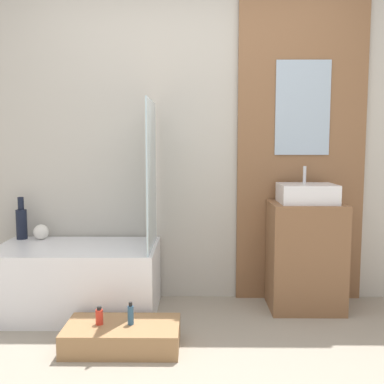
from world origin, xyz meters
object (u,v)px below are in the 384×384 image
Objects in this scene: wooden_step_bench at (122,336)px; bottle_soap_secondary at (131,314)px; bathtub at (77,279)px; vase_round_light at (41,232)px; vase_tall_dark at (22,222)px; bottle_soap_primary at (99,316)px; sink at (307,193)px.

wooden_step_bench is 0.15m from bottle_soap_secondary.
vase_round_light is (-0.34, 0.23, 0.31)m from bathtub.
wooden_step_bench is at bearing -53.41° from bathtub.
wooden_step_bench is 5.95× the size of vase_round_light.
vase_round_light is (0.16, -0.02, -0.08)m from vase_tall_dark.
wooden_step_bench is 0.19m from bottle_soap_primary.
vase_tall_dark reaches higher than vase_round_light.
bathtub is 9.96× the size of vase_round_light.
bathtub is at bearing -26.39° from vase_tall_dark.
wooden_step_bench is at bearing -46.39° from vase_round_light.
wooden_step_bench is 1.65m from sink.
vase_round_light is 1.07m from bottle_soap_primary.
sink is at bearing 27.93° from wooden_step_bench.
sink reaches higher than bathtub.
bottle_soap_secondary is at bearing 0.00° from wooden_step_bench.
bottle_soap_primary is (0.28, -0.57, -0.06)m from bathtub.
vase_tall_dark is 1.33m from bottle_soap_secondary.
bathtub is 10.47× the size of bottle_soap_primary.
bathtub is 1.67× the size of wooden_step_bench.
sink reaches higher than bottle_soap_secondary.
wooden_step_bench is 1.70× the size of sink.
vase_tall_dark is at bearing 153.61° from bathtub.
vase_tall_dark is (-0.91, 0.81, 0.56)m from wooden_step_bench.
sink reaches higher than wooden_step_bench.
bottle_soap_secondary reaches higher than wooden_step_bench.
bottle_soap_secondary is at bearing -151.06° from sink.
bathtub is at bearing 116.41° from bottle_soap_primary.
bottle_soap_primary is at bearing 180.00° from bottle_soap_secondary.
vase_tall_dark reaches higher than bathtub.
sink is 2.92× the size of bottle_soap_secondary.
wooden_step_bench is 4.98× the size of bottle_soap_secondary.
sink is at bearing -3.58° from vase_tall_dark.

